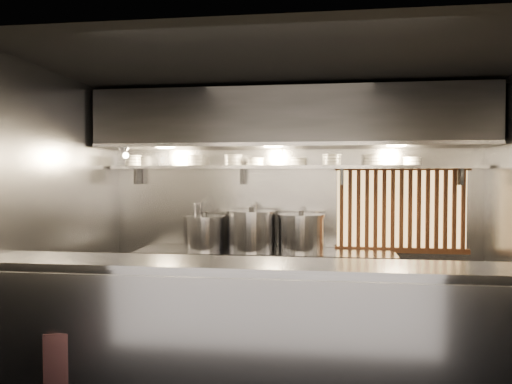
% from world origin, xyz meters
% --- Properties ---
extents(floor, '(4.50, 4.50, 0.00)m').
position_xyz_m(floor, '(0.00, 0.00, 0.00)').
color(floor, black).
rests_on(floor, ground).
extents(ceiling, '(4.50, 4.50, 0.00)m').
position_xyz_m(ceiling, '(0.00, 0.00, 2.80)').
color(ceiling, black).
rests_on(ceiling, wall_back).
extents(wall_back, '(4.50, 0.00, 4.50)m').
position_xyz_m(wall_back, '(0.00, 1.50, 1.40)').
color(wall_back, gray).
rests_on(wall_back, floor).
extents(wall_left, '(0.00, 3.00, 3.00)m').
position_xyz_m(wall_left, '(-2.25, 0.00, 1.40)').
color(wall_left, gray).
rests_on(wall_left, floor).
extents(serving_counter, '(4.50, 0.56, 1.13)m').
position_xyz_m(serving_counter, '(0.00, -0.96, 0.57)').
color(serving_counter, '#9A9A9F').
rests_on(serving_counter, floor).
extents(cooking_bench, '(3.00, 0.70, 0.90)m').
position_xyz_m(cooking_bench, '(-0.30, 1.13, 0.45)').
color(cooking_bench, '#9A9A9F').
rests_on(cooking_bench, floor).
extents(bowl_shelf, '(4.40, 0.34, 0.04)m').
position_xyz_m(bowl_shelf, '(0.00, 1.32, 1.88)').
color(bowl_shelf, '#9A9A9F').
rests_on(bowl_shelf, wall_back).
extents(exhaust_hood, '(4.40, 0.81, 0.65)m').
position_xyz_m(exhaust_hood, '(0.00, 1.10, 2.42)').
color(exhaust_hood, '#2D2D30').
rests_on(exhaust_hood, ceiling).
extents(wood_screen, '(1.56, 0.09, 1.04)m').
position_xyz_m(wood_screen, '(1.30, 1.45, 1.38)').
color(wood_screen, '#E5B667').
rests_on(wood_screen, wall_back).
extents(faucet_left, '(0.04, 0.30, 0.50)m').
position_xyz_m(faucet_left, '(-1.15, 1.37, 1.31)').
color(faucet_left, silver).
rests_on(faucet_left, wall_back).
extents(faucet_right, '(0.04, 0.30, 0.50)m').
position_xyz_m(faucet_right, '(-0.45, 1.37, 1.31)').
color(faucet_right, silver).
rests_on(faucet_right, wall_back).
extents(heat_lamp, '(0.25, 0.35, 0.20)m').
position_xyz_m(heat_lamp, '(-1.90, 0.85, 2.07)').
color(heat_lamp, '#9A9A9F').
rests_on(heat_lamp, exhaust_hood).
extents(pendant_bulb, '(0.09, 0.09, 0.19)m').
position_xyz_m(pendant_bulb, '(-0.10, 1.20, 1.96)').
color(pendant_bulb, '#2D2D30').
rests_on(pendant_bulb, exhaust_hood).
extents(stock_pot_left, '(0.56, 0.56, 0.44)m').
position_xyz_m(stock_pot_left, '(-1.02, 1.13, 1.10)').
color(stock_pot_left, '#9A9A9F').
rests_on(stock_pot_left, cooking_bench).
extents(stock_pot_mid, '(0.73, 0.73, 0.47)m').
position_xyz_m(stock_pot_mid, '(0.13, 1.17, 1.12)').
color(stock_pot_mid, '#9A9A9F').
rests_on(stock_pot_mid, cooking_bench).
extents(stock_pot_right, '(0.76, 0.76, 0.51)m').
position_xyz_m(stock_pot_right, '(-0.46, 1.15, 1.13)').
color(stock_pot_right, '#9A9A9F').
rests_on(stock_pot_right, cooking_bench).
extents(red_placard, '(0.28, 0.09, 0.40)m').
position_xyz_m(red_placard, '(-1.52, -1.22, 0.41)').
color(red_placard, '#B11221').
rests_on(red_placard, serving_counter).
extents(bowl_stack_0, '(0.21, 0.21, 0.13)m').
position_xyz_m(bowl_stack_0, '(-1.98, 1.32, 1.97)').
color(bowl_stack_0, silver).
rests_on(bowl_stack_0, bowl_shelf).
extents(bowl_stack_1, '(0.20, 0.20, 0.13)m').
position_xyz_m(bowl_stack_1, '(-1.18, 1.32, 1.97)').
color(bowl_stack_1, silver).
rests_on(bowl_stack_1, bowl_shelf).
extents(bowl_stack_2, '(0.22, 0.22, 0.13)m').
position_xyz_m(bowl_stack_2, '(-0.70, 1.32, 1.97)').
color(bowl_stack_2, silver).
rests_on(bowl_stack_2, bowl_shelf).
extents(bowl_stack_3, '(0.23, 0.23, 0.09)m').
position_xyz_m(bowl_stack_3, '(-0.44, 1.32, 1.95)').
color(bowl_stack_3, silver).
rests_on(bowl_stack_3, bowl_shelf).
extents(bowl_stack_4, '(0.23, 0.23, 0.09)m').
position_xyz_m(bowl_stack_4, '(0.07, 1.32, 1.95)').
color(bowl_stack_4, silver).
rests_on(bowl_stack_4, bowl_shelf).
extents(bowl_stack_5, '(0.23, 0.23, 0.13)m').
position_xyz_m(bowl_stack_5, '(0.48, 1.32, 1.97)').
color(bowl_stack_5, silver).
rests_on(bowl_stack_5, bowl_shelf).
extents(bowl_stack_6, '(0.24, 0.24, 0.13)m').
position_xyz_m(bowl_stack_6, '(0.96, 1.32, 1.97)').
color(bowl_stack_6, silver).
rests_on(bowl_stack_6, bowl_shelf).
extents(bowl_stack_7, '(0.21, 0.21, 0.09)m').
position_xyz_m(bowl_stack_7, '(1.40, 1.32, 1.95)').
color(bowl_stack_7, silver).
rests_on(bowl_stack_7, bowl_shelf).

